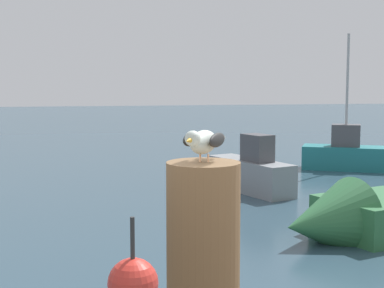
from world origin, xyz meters
TOP-DOWN VIEW (x-y plane):
  - mooring_post at (-0.65, -0.38)m, footprint 0.32×0.32m
  - seagull at (-0.66, -0.39)m, footprint 0.24×0.36m
  - boat_grey at (3.01, 11.50)m, footprint 1.80×3.27m
  - boat_teal at (7.75, 13.90)m, footprint 4.16×2.74m

SIDE VIEW (x-z plane):
  - boat_teal at x=7.75m, z-range -1.67..2.57m
  - boat_grey at x=3.01m, z-range -0.24..1.22m
  - mooring_post at x=-0.65m, z-range 1.52..2.46m
  - seagull at x=-0.66m, z-range 2.48..2.62m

